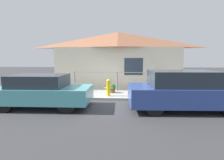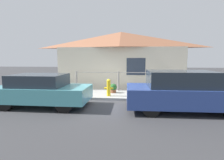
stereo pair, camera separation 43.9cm
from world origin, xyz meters
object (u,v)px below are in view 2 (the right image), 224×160
car_right (183,91)px  potted_plant_near_hydrant (113,88)px  car_left (42,90)px  fire_hydrant (109,87)px

car_right → potted_plant_near_hydrant: bearing=135.8°
car_right → car_left: bearing=177.9°
car_right → potted_plant_near_hydrant: size_ratio=8.74×
car_right → fire_hydrant: size_ratio=5.12×
fire_hydrant → potted_plant_near_hydrant: 0.83m
car_left → car_right: bearing=-0.7°
fire_hydrant → potted_plant_near_hydrant: fire_hydrant is taller
car_left → fire_hydrant: size_ratio=4.48×
car_left → potted_plant_near_hydrant: size_ratio=7.64×
car_left → car_right: (5.34, -0.00, 0.06)m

